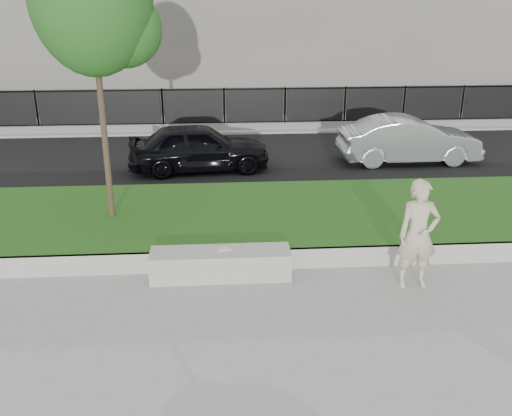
{
  "coord_description": "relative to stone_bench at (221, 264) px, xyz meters",
  "views": [
    {
      "loc": [
        -0.89,
        -8.46,
        4.88
      ],
      "look_at": [
        -0.21,
        1.2,
        1.17
      ],
      "focal_mm": 40.0,
      "sensor_mm": 36.0,
      "label": 1
    }
  ],
  "objects": [
    {
      "name": "book",
      "position": [
        0.06,
        0.08,
        0.27
      ],
      "size": [
        0.27,
        0.22,
        0.03
      ],
      "primitive_type": "cube",
      "rotation": [
        0.0,
        0.0,
        0.22
      ],
      "color": "beige",
      "rests_on": "stone_bench"
    },
    {
      "name": "car_dark",
      "position": [
        -0.53,
        6.49,
        0.46
      ],
      "size": [
        4.11,
        1.99,
        1.35
      ],
      "primitive_type": "imported",
      "rotation": [
        0.0,
        0.0,
        1.67
      ],
      "color": "black",
      "rests_on": "street"
    },
    {
      "name": "ground",
      "position": [
        0.88,
        -0.8,
        -0.26
      ],
      "size": [
        90.0,
        90.0,
        0.0
      ],
      "primitive_type": "plane",
      "color": "gray",
      "rests_on": "ground"
    },
    {
      "name": "young_tree",
      "position": [
        -2.18,
        2.18,
        4.42
      ],
      "size": [
        2.41,
        2.3,
        5.89
      ],
      "color": "#38281C",
      "rests_on": "grass_bank"
    },
    {
      "name": "grass_bank",
      "position": [
        0.88,
        2.2,
        -0.06
      ],
      "size": [
        34.0,
        4.0,
        0.4
      ],
      "primitive_type": "cube",
      "color": "#0F3A0E",
      "rests_on": "ground"
    },
    {
      "name": "street",
      "position": [
        0.88,
        7.7,
        -0.24
      ],
      "size": [
        34.0,
        7.0,
        0.04
      ],
      "primitive_type": "cube",
      "color": "black",
      "rests_on": "ground"
    },
    {
      "name": "stone_bench",
      "position": [
        0.0,
        0.0,
        0.0
      ],
      "size": [
        2.51,
        0.63,
        0.51
      ],
      "primitive_type": "cube",
      "color": "#A5A39B",
      "rests_on": "ground"
    },
    {
      "name": "car_silver",
      "position": [
        5.67,
        6.89,
        0.46
      ],
      "size": [
        4.13,
        1.5,
        1.35
      ],
      "primitive_type": "imported",
      "rotation": [
        0.0,
        0.0,
        1.59
      ],
      "color": "#9CA1A5",
      "rests_on": "street"
    },
    {
      "name": "man",
      "position": [
        3.38,
        -0.55,
        0.71
      ],
      "size": [
        0.71,
        0.47,
        1.94
      ],
      "primitive_type": "imported",
      "rotation": [
        0.0,
        0.0,
        -0.01
      ],
      "color": "#C6B598",
      "rests_on": "ground"
    },
    {
      "name": "iron_fence",
      "position": [
        0.88,
        11.2,
        0.29
      ],
      "size": [
        32.0,
        0.3,
        1.5
      ],
      "color": "slate",
      "rests_on": "far_pavement"
    },
    {
      "name": "far_pavement",
      "position": [
        0.88,
        12.2,
        -0.2
      ],
      "size": [
        34.0,
        3.0,
        0.12
      ],
      "primitive_type": "cube",
      "color": "gray",
      "rests_on": "ground"
    },
    {
      "name": "grass_kerb",
      "position": [
        0.88,
        0.24,
        -0.06
      ],
      "size": [
        34.0,
        0.08,
        0.4
      ],
      "primitive_type": "cube",
      "color": "#A5A39B",
      "rests_on": "ground"
    }
  ]
}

